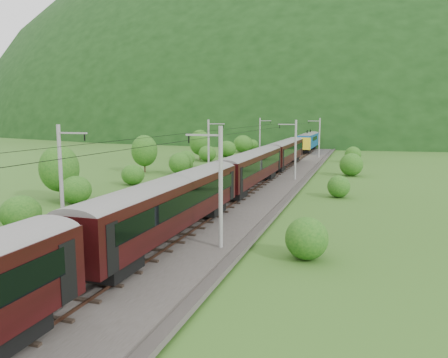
% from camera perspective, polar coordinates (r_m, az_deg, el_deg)
% --- Properties ---
extents(ground, '(600.00, 600.00, 0.00)m').
position_cam_1_polar(ground, '(31.80, -11.21, -8.21)').
color(ground, '#30541A').
rests_on(ground, ground).
extents(railbed, '(14.00, 220.00, 0.30)m').
position_cam_1_polar(railbed, '(40.49, -4.33, -4.24)').
color(railbed, '#38332D').
rests_on(railbed, ground).
extents(track_left, '(2.40, 220.00, 0.27)m').
position_cam_1_polar(track_left, '(41.39, -7.42, -3.70)').
color(track_left, brown).
rests_on(track_left, railbed).
extents(track_right, '(2.40, 220.00, 0.27)m').
position_cam_1_polar(track_right, '(39.62, -1.11, -4.18)').
color(track_right, brown).
rests_on(track_right, railbed).
extents(catenary_left, '(2.54, 192.28, 8.00)m').
position_cam_1_polar(catenary_left, '(62.41, -1.97, 4.28)').
color(catenary_left, gray).
rests_on(catenary_left, railbed).
extents(catenary_right, '(2.54, 192.28, 8.00)m').
position_cam_1_polar(catenary_right, '(59.40, 9.24, 3.96)').
color(catenary_right, gray).
rests_on(catenary_right, railbed).
extents(overhead_wires, '(4.83, 198.00, 0.03)m').
position_cam_1_polar(overhead_wires, '(39.55, -4.45, 5.63)').
color(overhead_wires, black).
rests_on(overhead_wires, ground).
extents(mountain_main, '(504.00, 360.00, 244.00)m').
position_cam_1_polar(mountain_main, '(287.09, 14.94, 6.36)').
color(mountain_main, black).
rests_on(mountain_main, ground).
extents(mountain_ridge, '(336.00, 280.00, 132.00)m').
position_cam_1_polar(mountain_ridge, '(353.47, -4.64, 6.95)').
color(mountain_ridge, black).
rests_on(mountain_ridge, ground).
extents(train, '(2.95, 142.49, 5.12)m').
position_cam_1_polar(train, '(40.66, -0.34, 0.63)').
color(train, black).
rests_on(train, ground).
extents(hazard_post_near, '(0.16, 0.16, 1.47)m').
position_cam_1_polar(hazard_post_near, '(63.44, 3.57, 1.19)').
color(hazard_post_near, red).
rests_on(hazard_post_near, railbed).
extents(hazard_post_far, '(0.17, 0.17, 1.59)m').
position_cam_1_polar(hazard_post_far, '(81.02, 7.37, 2.75)').
color(hazard_post_far, red).
rests_on(hazard_post_far, railbed).
extents(signal, '(0.25, 0.25, 2.27)m').
position_cam_1_polar(signal, '(59.72, -1.48, 1.33)').
color(signal, black).
rests_on(signal, railbed).
extents(vegetation_left, '(11.08, 143.69, 6.06)m').
position_cam_1_polar(vegetation_left, '(55.15, -13.98, 1.23)').
color(vegetation_left, '#174D14').
rests_on(vegetation_left, ground).
extents(vegetation_right, '(6.81, 100.19, 3.13)m').
position_cam_1_polar(vegetation_right, '(38.47, 13.10, -3.23)').
color(vegetation_right, '#174D14').
rests_on(vegetation_right, ground).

